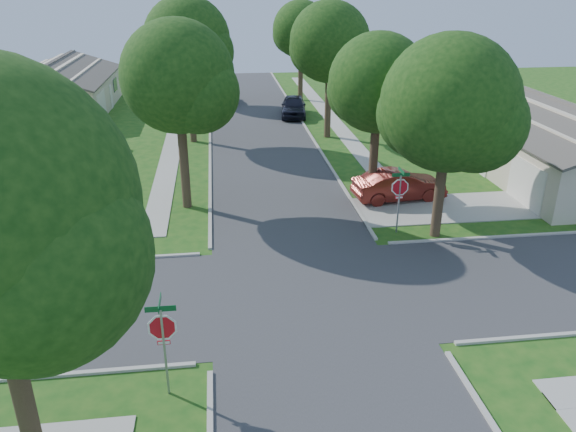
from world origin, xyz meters
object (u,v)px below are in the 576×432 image
Objects in this scene: tree_w_far at (194,39)px; car_driveway at (399,185)px; stop_sign_sw at (163,331)px; house_ne_far at (439,91)px; car_curb_west at (228,96)px; tree_e_far at (301,32)px; tree_w_mid at (188,44)px; stop_sign_ne at (400,190)px; house_ne_near at (559,151)px; tree_w_near at (179,82)px; house_nw_far at (60,93)px; tree_e_mid at (330,46)px; car_curb_east at (294,106)px; tree_e_near at (379,88)px; tree_ne_corner at (450,110)px.

tree_w_far is 27.97m from car_driveway.
house_ne_far is (20.69, 33.70, -0.51)m from stop_sign_sw.
car_driveway is 26.29m from car_curb_west.
tree_e_far is 16.05m from tree_w_mid.
stop_sign_ne is 0.22× the size of house_ne_near.
car_curb_west is (-6.74, -0.37, -5.40)m from tree_e_far.
tree_w_near is at bearing -110.60° from tree_e_far.
house_nw_far is (-11.34, -2.01, -3.99)m from tree_w_far.
tree_e_mid is 13.63m from car_driveway.
tree_w_far is at bearing -8.95° from car_curb_west.
house_ne_near reaches higher than car_curb_east.
tree_e_near is 1.72× the size of car_curb_east.
tree_w_near reaches higher than car_driveway.
stop_sign_ne is 0.32× the size of tree_e_mid.
car_curb_east is (19.19, -4.36, -0.69)m from house_nw_far.
tree_w_far is (-0.01, 25.00, -0.61)m from tree_w_near.
car_driveway is at bearing 51.15° from stop_sign_sw.
tree_w_mid is at bearing 128.05° from tree_e_near.
tree_w_mid is at bearing 123.22° from tree_ne_corner.
car_driveway is (1.24, -12.42, -5.48)m from tree_e_mid.
car_curb_west is at bearing 128.46° from house_ne_near.
house_ne_far is (20.64, -5.01, -3.99)m from tree_w_far.
tree_e_near is 12.02m from tree_e_mid.
tree_w_mid is 22.68m from house_ne_far.
tree_e_mid reaches higher than house_ne_near.
tree_e_mid is 1.06× the size of tree_e_far.
house_nw_far is at bearing 5.69° from car_curb_west.
tree_e_mid is 0.68× the size of house_ne_near.
car_curb_east is (-1.55, -6.37, -5.16)m from tree_e_far.
tree_w_near is at bearing 89.77° from stop_sign_sw.
stop_sign_sw is 0.22× the size of house_nw_far.
stop_sign_ne is at bearing 155.47° from car_driveway.
tree_w_mid is 23.46m from house_ne_near.
tree_w_mid reaches higher than tree_w_near.
stop_sign_sw is at bearing -124.59° from tree_e_near.
house_ne_near is at bearing 127.49° from car_curb_west.
tree_e_mid reaches higher than stop_sign_ne.
tree_w_near reaches higher than tree_ne_corner.
tree_e_mid is at bearing 69.80° from stop_sign_sw.
tree_e_far reaches higher than tree_w_far.
car_driveway is at bearing -84.29° from tree_e_mid.
tree_e_near is 0.61× the size of house_ne_near.
tree_w_far is 1.71× the size of car_driveway.
tree_e_mid is at bearing 89.97° from tree_e_near.
house_nw_far is (-31.98, 3.00, 0.00)m from house_ne_far.
tree_e_far is at bearing 84.08° from car_curb_east.
car_curb_east reaches higher than car_driveway.
stop_sign_ne is 0.31× the size of tree_w_mid.
tree_e_far is at bearing 5.53° from house_nw_far.
tree_ne_corner reaches higher than stop_sign_ne.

